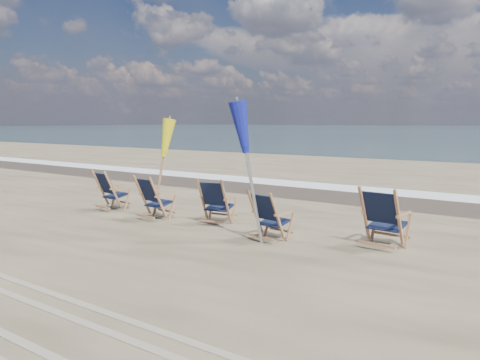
{
  "coord_description": "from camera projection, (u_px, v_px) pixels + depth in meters",
  "views": [
    {
      "loc": [
        5.24,
        -5.33,
        2.05
      ],
      "look_at": [
        0.0,
        2.2,
        0.9
      ],
      "focal_mm": 35.0,
      "sensor_mm": 36.0,
      "label": 1
    }
  ],
  "objects": [
    {
      "name": "surf_foam",
      "position": [
        354.0,
        189.0,
        14.32
      ],
      "size": [
        200.0,
        1.4,
        0.01
      ],
      "primitive_type": "cube",
      "color": "silver",
      "rests_on": "ground"
    },
    {
      "name": "wet_sand_strip",
      "position": [
        334.0,
        195.0,
        13.1
      ],
      "size": [
        200.0,
        2.6,
        0.0
      ],
      "primitive_type": "cube",
      "color": "#42362A",
      "rests_on": "ground"
    },
    {
      "name": "beach_chair_0",
      "position": [
        113.0,
        191.0,
        10.58
      ],
      "size": [
        0.7,
        0.77,
        0.96
      ],
      "primitive_type": null,
      "rotation": [
        0.0,
        0.0,
        3.0
      ],
      "color": "black",
      "rests_on": "ground"
    },
    {
      "name": "beach_chair_1",
      "position": [
        158.0,
        199.0,
        9.53
      ],
      "size": [
        0.68,
        0.75,
        0.95
      ],
      "primitive_type": null,
      "rotation": [
        0.0,
        0.0,
        3.02
      ],
      "color": "black",
      "rests_on": "ground"
    },
    {
      "name": "beach_chair_2",
      "position": [
        226.0,
        203.0,
        9.15
      ],
      "size": [
        0.71,
        0.77,
        0.94
      ],
      "primitive_type": null,
      "rotation": [
        0.0,
        0.0,
        3.32
      ],
      "color": "black",
      "rests_on": "ground"
    },
    {
      "name": "beach_chair_3",
      "position": [
        277.0,
        218.0,
        7.81
      ],
      "size": [
        0.67,
        0.73,
        0.89
      ],
      "primitive_type": null,
      "rotation": [
        0.0,
        0.0,
        2.98
      ],
      "color": "black",
      "rests_on": "ground"
    },
    {
      "name": "beach_chair_4",
      "position": [
        399.0,
        220.0,
        7.3
      ],
      "size": [
        0.72,
        0.8,
        1.03
      ],
      "primitive_type": null,
      "rotation": [
        0.0,
        0.0,
        3.05
      ],
      "color": "black",
      "rests_on": "ground"
    },
    {
      "name": "umbrella_yellow",
      "position": [
        161.0,
        142.0,
        10.37
      ],
      "size": [
        0.3,
        0.3,
        2.12
      ],
      "color": "#986744",
      "rests_on": "ground"
    },
    {
      "name": "umbrella_blue",
      "position": [
        251.0,
        134.0,
        7.67
      ],
      "size": [
        0.3,
        0.3,
        2.39
      ],
      "color": "#A5A5AD",
      "rests_on": "ground"
    }
  ]
}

